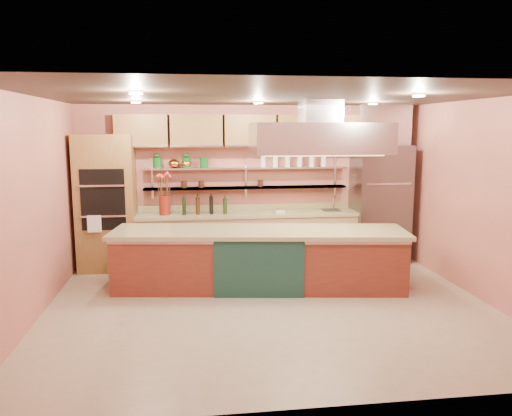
{
  "coord_description": "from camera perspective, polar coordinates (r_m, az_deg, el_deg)",
  "views": [
    {
      "loc": [
        -1.04,
        -6.39,
        2.4
      ],
      "look_at": [
        -0.06,
        1.0,
        1.2
      ],
      "focal_mm": 35.0,
      "sensor_mm": 36.0,
      "label": 1
    }
  ],
  "objects": [
    {
      "name": "wall_left",
      "position": [
        6.76,
        -24.31,
        -0.19
      ],
      "size": [
        0.04,
        5.0,
        2.8
      ],
      "primitive_type": "cube",
      "color": "#B46455",
      "rests_on": "floor"
    },
    {
      "name": "copper_kettle",
      "position": [
        8.79,
        -9.36,
        5.04
      ],
      "size": [
        0.25,
        0.25,
        0.15
      ],
      "primitive_type": "ellipsoid",
      "rotation": [
        0.0,
        0.0,
        -0.41
      ],
      "color": "orange",
      "rests_on": "wall_shelf_upper"
    },
    {
      "name": "wall_shelf_upper",
      "position": [
        8.85,
        -1.11,
        4.6
      ],
      "size": [
        3.6,
        0.26,
        0.03
      ],
      "primitive_type": "cube",
      "color": "silver",
      "rests_on": "wall_back"
    },
    {
      "name": "island",
      "position": [
        7.56,
        0.35,
        -5.83
      ],
      "size": [
        4.37,
        1.51,
        0.89
      ],
      "primitive_type": "cube",
      "rotation": [
        0.0,
        0.0,
        -0.14
      ],
      "color": "maroon",
      "rests_on": "floor"
    },
    {
      "name": "wall_shelf_lower",
      "position": [
        8.88,
        -1.1,
        2.35
      ],
      "size": [
        3.6,
        0.26,
        0.03
      ],
      "primitive_type": "cube",
      "color": "silver",
      "rests_on": "wall_back"
    },
    {
      "name": "green_canister",
      "position": [
        8.79,
        -5.96,
        5.2
      ],
      "size": [
        0.19,
        0.19,
        0.18
      ],
      "primitive_type": "cylinder",
      "rotation": [
        0.0,
        0.0,
        -0.29
      ],
      "color": "#104E18",
      "rests_on": "wall_shelf_upper"
    },
    {
      "name": "back_counter",
      "position": [
        8.86,
        -0.96,
        -3.47
      ],
      "size": [
        3.84,
        0.64,
        0.93
      ],
      "primitive_type": "cube",
      "color": "tan",
      "rests_on": "floor"
    },
    {
      "name": "oil_bottle_cluster",
      "position": [
        8.65,
        -5.89,
        0.19
      ],
      "size": [
        0.85,
        0.55,
        0.26
      ],
      "primitive_type": "cube",
      "rotation": [
        0.0,
        0.0,
        0.42
      ],
      "color": "black",
      "rests_on": "back_counter"
    },
    {
      "name": "kitchen_scale",
      "position": [
        8.8,
        2.76,
        -0.2
      ],
      "size": [
        0.18,
        0.15,
        0.09
      ],
      "primitive_type": "cube",
      "rotation": [
        0.0,
        0.0,
        -0.2
      ],
      "color": "silver",
      "rests_on": "back_counter"
    },
    {
      "name": "range_hood",
      "position": [
        7.48,
        7.28,
        7.91
      ],
      "size": [
        2.0,
        1.0,
        0.45
      ],
      "primitive_type": "cube",
      "color": "silver",
      "rests_on": "ceiling"
    },
    {
      "name": "upper_cabinets",
      "position": [
        8.77,
        -0.76,
        8.81
      ],
      "size": [
        4.6,
        0.36,
        0.55
      ],
      "primitive_type": "cube",
      "color": "brown",
      "rests_on": "wall_back"
    },
    {
      "name": "bar_faucet",
      "position": [
        9.12,
        8.85,
        0.52
      ],
      "size": [
        0.04,
        0.04,
        0.24
      ],
      "primitive_type": "cylinder",
      "rotation": [
        0.0,
        0.0,
        -0.23
      ],
      "color": "silver",
      "rests_on": "back_counter"
    },
    {
      "name": "refrigerator",
      "position": [
        9.28,
        13.96,
        0.5
      ],
      "size": [
        0.95,
        0.72,
        2.1
      ],
      "primitive_type": "cube",
      "color": "slate",
      "rests_on": "floor"
    },
    {
      "name": "wall_right",
      "position": [
        7.63,
        24.51,
        0.78
      ],
      "size": [
        0.04,
        5.0,
        2.8
      ],
      "primitive_type": "cube",
      "color": "#B46455",
      "rests_on": "floor"
    },
    {
      "name": "wall_back",
      "position": [
        9.01,
        -0.88,
        2.77
      ],
      "size": [
        6.0,
        0.04,
        2.8
      ],
      "primitive_type": "cube",
      "color": "#B46455",
      "rests_on": "floor"
    },
    {
      "name": "ceiling_downlights",
      "position": [
        6.68,
        1.45,
        12.3
      ],
      "size": [
        4.0,
        2.8,
        0.02
      ],
      "primitive_type": "cube",
      "color": "#FFE5A5",
      "rests_on": "ceiling"
    },
    {
      "name": "flower_vase",
      "position": [
        8.65,
        -10.41,
        0.32
      ],
      "size": [
        0.25,
        0.25,
        0.33
      ],
      "primitive_type": "cylinder",
      "rotation": [
        0.0,
        0.0,
        0.41
      ],
      "color": "maroon",
      "rests_on": "back_counter"
    },
    {
      "name": "ceiling",
      "position": [
        6.49,
        1.73,
        12.66
      ],
      "size": [
        6.0,
        5.0,
        0.02
      ],
      "primitive_type": "cube",
      "color": "black",
      "rests_on": "wall_back"
    },
    {
      "name": "floor",
      "position": [
        6.91,
        1.62,
        -11.28
      ],
      "size": [
        6.0,
        5.0,
        0.02
      ],
      "primitive_type": "cube",
      "color": "tan",
      "rests_on": "ground"
    },
    {
      "name": "wall_front",
      "position": [
        4.15,
        7.23,
        -4.89
      ],
      "size": [
        6.0,
        0.04,
        2.8
      ],
      "primitive_type": "cube",
      "color": "#B46455",
      "rests_on": "floor"
    },
    {
      "name": "oven_stack",
      "position": [
        8.78,
        -16.72,
        0.56
      ],
      "size": [
        0.95,
        0.64,
        2.3
      ],
      "primitive_type": "cube",
      "color": "brown",
      "rests_on": "floor"
    }
  ]
}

